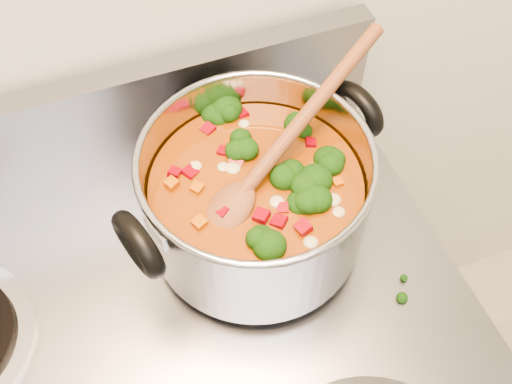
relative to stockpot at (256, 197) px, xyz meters
The scene contains 3 objects.
stockpot is the anchor object (origin of this frame).
wooden_spoon 0.05m from the stockpot, 27.20° to the left, with size 0.27×0.17×0.11m.
cooktop_crumbs 0.18m from the stockpot, 168.67° to the left, with size 0.06×0.06×0.01m.
Camera 1 is at (0.11, 0.99, 1.52)m, focal length 40.00 mm.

